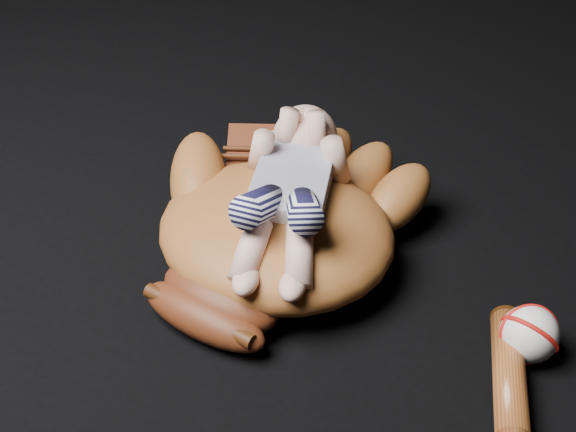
# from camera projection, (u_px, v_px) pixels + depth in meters

# --- Properties ---
(baseball_glove) EXTENTS (0.63, 0.66, 0.16)m
(baseball_glove) POSITION_uv_depth(u_px,v_px,m) (276.00, 223.00, 1.20)
(baseball_glove) COLOR brown
(baseball_glove) RESTS_ON ground
(newborn_baby) EXTENTS (0.18, 0.40, 0.16)m
(newborn_baby) POSITION_uv_depth(u_px,v_px,m) (288.00, 191.00, 1.17)
(newborn_baby) COLOR #D49F88
(newborn_baby) RESTS_ON baseball_glove
(baseball) EXTENTS (0.09, 0.09, 0.08)m
(baseball) POSITION_uv_depth(u_px,v_px,m) (530.00, 334.00, 1.08)
(baseball) COLOR white
(baseball) RESTS_ON ground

